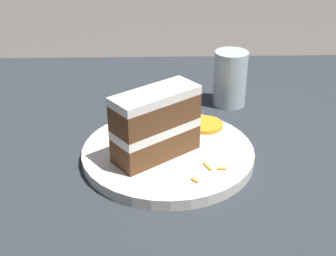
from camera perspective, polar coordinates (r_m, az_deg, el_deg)
ground_plane at (r=0.77m, az=3.93°, el=-3.31°), size 6.00×6.00×0.00m
dining_table at (r=0.77m, az=3.97°, el=-2.47°), size 1.13×0.81×0.03m
plate at (r=0.71m, az=0.00°, el=-3.12°), size 0.26×0.26×0.02m
cake_slice at (r=0.67m, az=-1.50°, el=0.47°), size 0.13×0.12×0.10m
cream_dollop at (r=0.78m, az=0.53°, el=2.23°), size 0.05×0.04×0.04m
orange_garnish at (r=0.77m, az=4.62°, el=0.39°), size 0.06×0.06×0.01m
carrot_shreds_scatter at (r=0.72m, az=0.18°, el=-1.88°), size 0.14×0.18×0.00m
drinking_glass at (r=0.87m, az=7.56°, el=5.58°), size 0.06×0.06×0.10m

